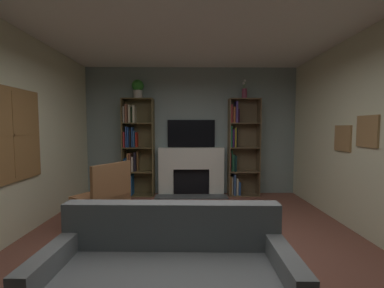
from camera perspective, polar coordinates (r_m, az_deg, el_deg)
ground_plane at (r=2.98m, az=0.25°, el=-25.96°), size 6.81×6.81×0.00m
wall_back_accent at (r=5.46m, az=-0.19°, el=3.00°), size 4.76×0.06×2.80m
fireplace at (r=5.41m, az=-0.17°, el=-6.17°), size 1.54×0.49×1.04m
tv at (r=5.40m, az=-0.18°, el=2.44°), size 1.04×0.06×0.61m
bookshelf_left at (r=5.46m, az=-13.20°, el=-0.85°), size 0.66×0.33×2.10m
bookshelf_right at (r=5.44m, az=11.00°, el=-1.14°), size 0.66×0.32×2.10m
potted_plant at (r=5.46m, az=-12.59°, el=12.65°), size 0.25×0.25×0.40m
vase_with_flowers at (r=5.46m, az=12.18°, el=11.77°), size 0.11×0.11×0.41m
couch at (r=2.21m, az=-5.52°, el=-29.31°), size 1.92×0.85×0.82m
armchair at (r=3.91m, az=-19.85°, el=-10.96°), size 0.84×0.87×0.97m
coffee_table at (r=2.83m, az=-4.17°, el=-18.99°), size 0.85×0.52×0.45m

